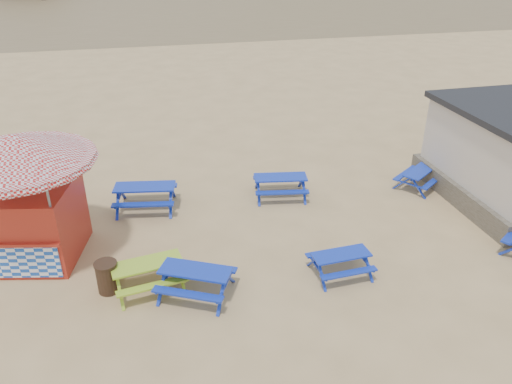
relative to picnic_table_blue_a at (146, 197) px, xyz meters
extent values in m
plane|color=tan|center=(3.14, -3.09, -0.41)|extent=(400.00, 400.00, 0.00)
plane|color=olive|center=(3.14, 51.91, -0.40)|extent=(400.00, 400.00, 0.00)
cube|color=#15229E|center=(0.00, 0.00, 0.38)|extent=(2.04, 1.08, 0.05)
cube|color=#15229E|center=(0.11, 0.64, 0.08)|extent=(1.96, 0.60, 0.05)
cube|color=#15229E|center=(-0.11, -0.64, 0.08)|extent=(1.96, 0.60, 0.05)
cube|color=#15229E|center=(4.52, -0.21, 0.31)|extent=(1.87, 0.97, 0.05)
cube|color=#15229E|center=(4.62, 0.38, 0.04)|extent=(1.80, 0.53, 0.05)
cube|color=#15229E|center=(4.43, -0.79, 0.04)|extent=(1.80, 0.53, 0.05)
cube|color=#15229E|center=(9.50, -0.69, 0.22)|extent=(1.63, 1.40, 0.04)
cube|color=#15229E|center=(9.20, -0.26, -0.02)|extent=(1.40, 1.08, 0.04)
cube|color=#15229E|center=(9.80, -1.11, -0.02)|extent=(1.40, 1.08, 0.04)
cube|color=#15229E|center=(1.04, -4.78, 0.31)|extent=(1.89, 1.42, 0.05)
cube|color=#15229E|center=(1.31, -4.26, 0.03)|extent=(1.68, 1.02, 0.05)
cube|color=#15229E|center=(0.77, -5.31, 0.03)|extent=(1.68, 1.02, 0.05)
cube|color=#15229E|center=(4.85, -4.84, 0.21)|extent=(1.56, 0.68, 0.04)
cube|color=#15229E|center=(4.82, -4.33, -0.03)|extent=(1.54, 0.30, 0.04)
cube|color=#15229E|center=(4.88, -5.35, -0.03)|extent=(1.54, 0.30, 0.04)
cube|color=#90AB1B|center=(-0.12, -4.22, 0.31)|extent=(1.85, 0.96, 0.05)
cube|color=#90AB1B|center=(-0.21, -3.64, 0.03)|extent=(1.78, 0.52, 0.05)
cube|color=#90AB1B|center=(-0.02, -4.80, 0.03)|extent=(1.78, 0.52, 0.05)
cube|color=#A82719|center=(-3.07, -2.03, 0.66)|extent=(2.79, 2.79, 2.13)
cube|color=#A82719|center=(-3.33, -3.22, 0.71)|extent=(2.31, 0.61, 0.09)
cube|color=#194CB2|center=(-3.33, -3.19, 0.18)|extent=(2.09, 0.50, 0.96)
cone|color=silver|center=(-3.07, -2.03, 2.84)|extent=(4.83, 4.83, 0.75)
cylinder|color=silver|center=(-3.07, -2.03, 2.47)|extent=(4.70, 4.70, 0.19)
cylinder|color=#351F15|center=(-1.11, -4.15, 0.00)|extent=(0.54, 0.54, 0.82)
cylinder|color=#351F15|center=(-1.11, -4.15, 0.42)|extent=(0.58, 0.58, 0.04)
camera|label=1|loc=(0.17, -14.84, 7.68)|focal=35.00mm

